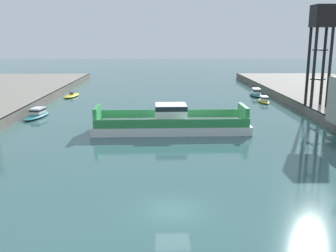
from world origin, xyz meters
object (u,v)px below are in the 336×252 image
(moored_boat_near_right, at_px, (72,96))
(moored_boat_mid_left, at_px, (256,93))
(moored_boat_mid_right, at_px, (37,114))
(chain_ferry, at_px, (171,123))
(crane_tower, at_px, (322,28))
(moored_boat_far_left, at_px, (264,100))

(moored_boat_near_right, relative_size, moored_boat_mid_left, 0.87)
(moored_boat_near_right, xyz_separation_m, moored_boat_mid_right, (-0.62, -20.96, 0.26))
(chain_ferry, xyz_separation_m, moored_boat_mid_right, (-20.37, 9.17, -0.55))
(crane_tower, bearing_deg, moored_boat_near_right, 154.44)
(moored_boat_far_left, bearing_deg, moored_boat_near_right, 168.58)
(moored_boat_near_right, bearing_deg, crane_tower, -25.56)
(chain_ferry, xyz_separation_m, crane_tower, (22.94, 9.72, 12.25))
(moored_boat_mid_right, xyz_separation_m, crane_tower, (43.31, 0.55, 12.80))
(crane_tower, bearing_deg, moored_boat_mid_right, -179.27)
(moored_boat_mid_right, height_order, crane_tower, crane_tower)
(moored_boat_near_right, bearing_deg, moored_boat_far_left, -11.42)
(moored_boat_near_right, bearing_deg, moored_boat_mid_right, -91.69)
(chain_ferry, bearing_deg, crane_tower, 22.96)
(chain_ferry, bearing_deg, moored_boat_mid_left, 58.88)
(moored_boat_far_left, relative_size, crane_tower, 0.38)
(moored_boat_near_right, xyz_separation_m, crane_tower, (42.69, -20.41, 13.06))
(moored_boat_near_right, relative_size, crane_tower, 0.44)
(moored_boat_near_right, height_order, moored_boat_mid_left, moored_boat_mid_left)
(moored_boat_near_right, distance_m, moored_boat_far_left, 38.73)
(moored_boat_mid_left, distance_m, moored_boat_far_left, 8.59)
(moored_boat_mid_right, bearing_deg, moored_boat_near_right, 88.31)
(moored_boat_near_right, distance_m, moored_boat_mid_right, 20.97)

